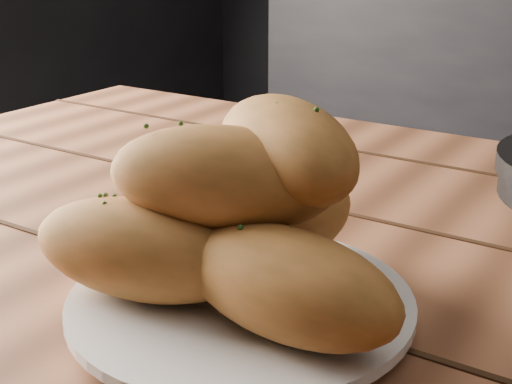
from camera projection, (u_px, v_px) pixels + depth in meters
name	position (u px, v px, depth m)	size (l,w,h in m)	color
plate	(241.00, 305.00, 0.51)	(0.25, 0.25, 0.02)	silver
bread_rolls	(228.00, 221.00, 0.49)	(0.28, 0.24, 0.14)	#B16931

